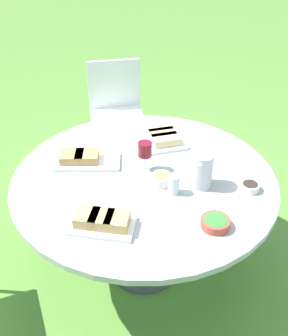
# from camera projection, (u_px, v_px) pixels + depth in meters

# --- Properties ---
(ground_plane) EXTENTS (40.00, 40.00, 0.00)m
(ground_plane) POSITION_uv_depth(u_px,v_px,m) (144.00, 267.00, 2.79)
(ground_plane) COLOR #5B8C38
(dining_table) EXTENTS (1.49, 1.49, 0.74)m
(dining_table) POSITION_uv_depth(u_px,v_px,m) (144.00, 188.00, 2.41)
(dining_table) COLOR #4C4C51
(dining_table) RESTS_ON ground_plane
(chair_far_back) EXTENTS (0.57, 0.58, 0.89)m
(chair_far_back) POSITION_uv_depth(u_px,v_px,m) (116.00, 106.00, 3.58)
(chair_far_back) COLOR white
(chair_far_back) RESTS_ON ground_plane
(water_pitcher) EXTENTS (0.13, 0.12, 0.20)m
(water_pitcher) POSITION_uv_depth(u_px,v_px,m) (202.00, 170.00, 2.25)
(water_pitcher) COLOR silver
(water_pitcher) RESTS_ON dining_table
(wine_glass) EXTENTS (0.08, 0.08, 0.18)m
(wine_glass) POSITION_uv_depth(u_px,v_px,m) (145.00, 150.00, 2.35)
(wine_glass) COLOR silver
(wine_glass) RESTS_ON dining_table
(platter_bread_main) EXTENTS (0.39, 0.38, 0.07)m
(platter_bread_main) POSITION_uv_depth(u_px,v_px,m) (162.00, 136.00, 2.67)
(platter_bread_main) COLOR white
(platter_bread_main) RESTS_ON dining_table
(platter_charcuterie) EXTENTS (0.29, 0.42, 0.07)m
(platter_charcuterie) POSITION_uv_depth(u_px,v_px,m) (83.00, 159.00, 2.46)
(platter_charcuterie) COLOR white
(platter_charcuterie) RESTS_ON dining_table
(platter_sandwich_side) EXTENTS (0.22, 0.34, 0.08)m
(platter_sandwich_side) POSITION_uv_depth(u_px,v_px,m) (102.00, 222.00, 2.01)
(platter_sandwich_side) COLOR white
(platter_sandwich_side) RESTS_ON dining_table
(bowl_fries) EXTENTS (0.11, 0.11, 0.06)m
(bowl_fries) POSITION_uv_depth(u_px,v_px,m) (161.00, 179.00, 2.29)
(bowl_fries) COLOR beige
(bowl_fries) RESTS_ON dining_table
(bowl_salad) EXTENTS (0.14, 0.14, 0.04)m
(bowl_salad) POSITION_uv_depth(u_px,v_px,m) (215.00, 222.00, 2.02)
(bowl_salad) COLOR #B74733
(bowl_salad) RESTS_ON dining_table
(bowl_olives) EXTENTS (0.10, 0.10, 0.04)m
(bowl_olives) POSITION_uv_depth(u_px,v_px,m) (250.00, 187.00, 2.25)
(bowl_olives) COLOR white
(bowl_olives) RESTS_ON dining_table
(cup_water_near) EXTENTS (0.06, 0.06, 0.11)m
(cup_water_near) POSITION_uv_depth(u_px,v_px,m) (174.00, 184.00, 2.22)
(cup_water_near) COLOR silver
(cup_water_near) RESTS_ON dining_table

